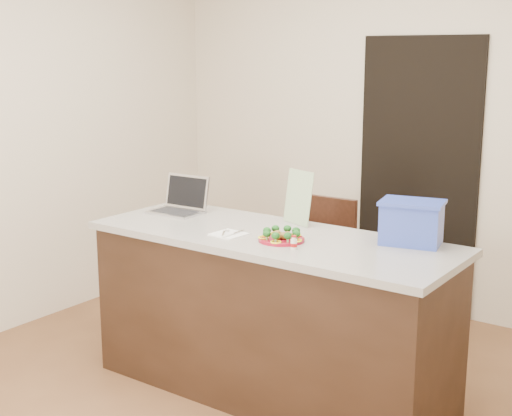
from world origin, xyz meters
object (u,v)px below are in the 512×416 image
Objects in this scene: plate at (281,239)px; napkin at (229,234)px; blue_box at (412,222)px; laptop at (181,202)px; yogurt_bottle at (294,244)px; chair at (320,258)px; island at (271,314)px.

plate reaches higher than napkin.
blue_box reaches higher than plate.
laptop is 1.46m from blue_box.
napkin is at bearing -167.85° from blue_box.
plate is at bearing 145.01° from yogurt_bottle.
yogurt_bottle is 0.22× the size of laptop.
chair is (0.54, 0.77, -0.45)m from laptop.
laptop is at bearing 166.38° from plate.
island is 0.94m from blue_box.
island is 0.52m from napkin.
blue_box reaches higher than laptop.
chair is at bearing 103.65° from island.
chair is (-0.22, 0.91, 0.07)m from island.
plate is at bearing 11.21° from napkin.
blue_box is at bearing 2.31° from laptop.
blue_box is 0.38× the size of chair.
chair is (-0.34, 0.99, -0.40)m from plate.
island is 0.58m from yogurt_bottle.
island is at bearing 145.50° from yogurt_bottle.
plate reaches higher than chair.
blue_box is 1.23m from chair.
napkin is 0.65m from laptop.
island is 2.21× the size of chair.
blue_box is (0.87, 0.40, 0.11)m from napkin.
napkin is 0.46× the size of blue_box.
napkin is at bearing -141.80° from island.
plate is 0.17m from yogurt_bottle.
island is at bearing 38.20° from napkin.
napkin is 1.12m from chair.
napkin reaches higher than island.
laptop is (-0.89, 0.21, 0.05)m from plate.
plate is 0.67m from blue_box.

